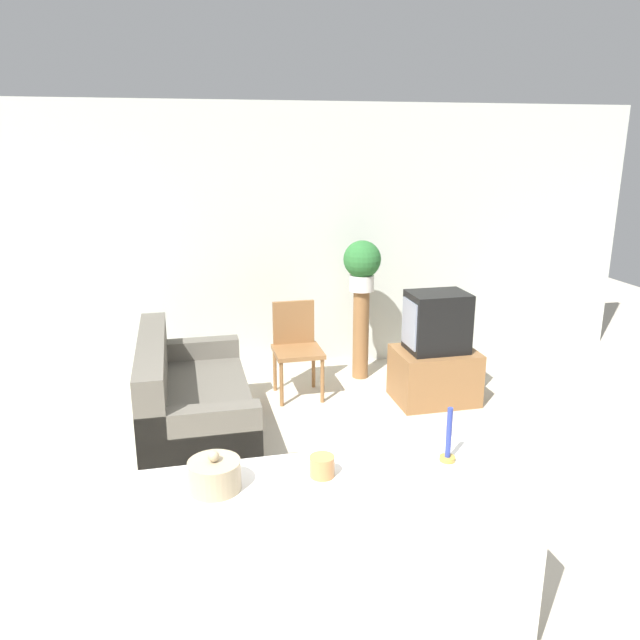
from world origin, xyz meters
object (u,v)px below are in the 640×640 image
(wooden_chair, at_px, (296,344))
(decorative_bowl, at_px, (215,475))
(potted_plant, at_px, (362,263))
(couch, at_px, (191,409))
(television, at_px, (437,322))

(wooden_chair, height_order, decorative_bowl, decorative_bowl)
(potted_plant, bearing_deg, wooden_chair, -158.84)
(wooden_chair, distance_m, decorative_bowl, 3.36)
(couch, xyz_separation_m, decorative_bowl, (0.06, -2.32, 0.72))
(couch, xyz_separation_m, potted_plant, (1.72, 1.14, 0.87))
(wooden_chair, relative_size, potted_plant, 1.77)
(television, relative_size, decorative_bowl, 2.52)
(couch, height_order, wooden_chair, couch)
(television, bearing_deg, wooden_chair, 159.53)
(television, distance_m, wooden_chair, 1.31)
(wooden_chair, xyz_separation_m, potted_plant, (0.71, 0.28, 0.69))
(couch, bearing_deg, wooden_chair, 40.48)
(couch, relative_size, television, 3.06)
(wooden_chair, bearing_deg, television, -20.47)
(wooden_chair, height_order, potted_plant, potted_plant)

